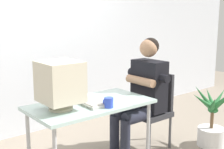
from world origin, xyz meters
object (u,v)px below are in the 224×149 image
object	(u,v)px
potted_plant	(212,122)
person_seated	(142,91)
office_chair	(154,106)
desk_mug	(109,102)
keyboard	(88,102)
desk	(91,109)
crt_monitor	(60,82)

from	to	relation	value
potted_plant	person_seated	bearing A→B (deg)	148.92
office_chair	desk_mug	distance (m)	0.97
keyboard	person_seated	world-z (taller)	person_seated
potted_plant	desk_mug	bearing A→B (deg)	172.64
person_seated	desk_mug	size ratio (longest dim) A/B	13.30
person_seated	desk_mug	distance (m)	0.75
desk_mug	potted_plant	bearing A→B (deg)	-7.36
keyboard	potted_plant	xyz separation A→B (m)	(1.51, -0.40, -0.43)
office_chair	desk_mug	world-z (taller)	office_chair
keyboard	desk_mug	world-z (taller)	desk_mug
desk	keyboard	distance (m)	0.08
office_chair	potted_plant	bearing A→B (deg)	-39.07
crt_monitor	potted_plant	world-z (taller)	crt_monitor
office_chair	desk_mug	xyz separation A→B (m)	(-0.89, -0.26, 0.27)
potted_plant	desk_mug	world-z (taller)	desk_mug
desk	person_seated	world-z (taller)	person_seated
office_chair	desk_mug	bearing A→B (deg)	-163.74
crt_monitor	keyboard	distance (m)	0.38
keyboard	potted_plant	distance (m)	1.63
person_seated	potted_plant	distance (m)	0.95
crt_monitor	keyboard	world-z (taller)	crt_monitor
person_seated	potted_plant	xyz separation A→B (m)	(0.74, -0.45, -0.41)
potted_plant	desk_mug	distance (m)	1.52
keyboard	desk_mug	xyz separation A→B (m)	(0.08, -0.22, 0.03)
keyboard	person_seated	bearing A→B (deg)	3.16
desk_mug	crt_monitor	bearing A→B (deg)	149.07
potted_plant	desk_mug	size ratio (longest dim) A/B	7.54
desk	potted_plant	world-z (taller)	potted_plant
keyboard	desk	bearing A→B (deg)	13.58
person_seated	crt_monitor	bearing A→B (deg)	-178.07
crt_monitor	keyboard	bearing A→B (deg)	-1.31
desk	potted_plant	distance (m)	1.58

